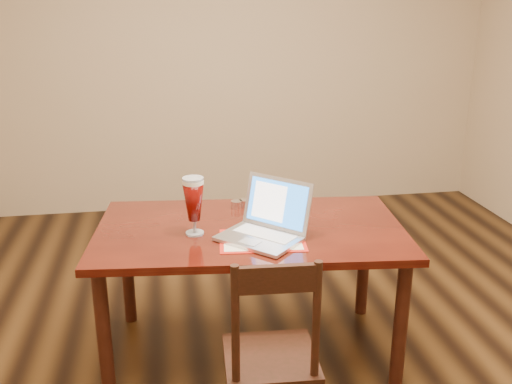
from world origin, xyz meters
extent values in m
plane|color=black|center=(0.00, 0.00, 0.00)|extent=(5.00, 5.00, 0.00)
cube|color=tan|center=(0.00, 2.50, 1.35)|extent=(4.50, 0.01, 2.70)
cube|color=#471109|center=(-0.18, 0.20, 0.69)|extent=(1.59, 1.00, 0.04)
cylinder|color=#33150C|center=(-0.89, -0.08, 0.33)|extent=(0.07, 0.07, 0.67)
cylinder|color=#33150C|center=(0.46, -0.22, 0.33)|extent=(0.07, 0.07, 0.67)
cylinder|color=#33150C|center=(-0.82, 0.61, 0.33)|extent=(0.07, 0.07, 0.67)
cylinder|color=#33150C|center=(0.53, 0.48, 0.33)|extent=(0.07, 0.07, 0.67)
cube|color=#B21B10|center=(-0.15, 0.02, 0.71)|extent=(0.42, 0.32, 0.00)
cube|color=silver|center=(-0.15, 0.02, 0.71)|extent=(0.38, 0.28, 0.00)
cube|color=#BCBCC0|center=(-0.17, 0.02, 0.72)|extent=(0.43, 0.43, 0.02)
cube|color=silver|center=(-0.13, 0.05, 0.73)|extent=(0.29, 0.29, 0.00)
cube|color=silver|center=(-0.22, -0.03, 0.73)|extent=(0.11, 0.11, 0.00)
cube|color=#BCBCC0|center=(-0.06, 0.13, 0.85)|extent=(0.31, 0.30, 0.24)
cube|color=blue|center=(-0.06, 0.13, 0.85)|extent=(0.27, 0.26, 0.20)
cube|color=white|center=(-0.09, 0.16, 0.85)|extent=(0.16, 0.16, 0.17)
cylinder|color=silver|center=(-0.45, 0.15, 0.71)|extent=(0.09, 0.09, 0.01)
cylinder|color=silver|center=(-0.45, 0.15, 0.75)|extent=(0.01, 0.01, 0.06)
cylinder|color=silver|center=(-0.45, 0.15, 0.97)|extent=(0.10, 0.10, 0.02)
cylinder|color=silver|center=(-0.45, 0.15, 0.99)|extent=(0.10, 0.10, 0.01)
cylinder|color=silver|center=(-0.21, 0.48, 0.73)|extent=(0.06, 0.06, 0.04)
cylinder|color=silver|center=(-0.16, 0.50, 0.73)|extent=(0.06, 0.06, 0.04)
cube|color=black|center=(-0.20, -0.44, 0.38)|extent=(0.39, 0.38, 0.04)
cylinder|color=black|center=(-0.34, -0.29, 0.18)|extent=(0.04, 0.04, 0.37)
cylinder|color=black|center=(-0.04, -0.30, 0.18)|extent=(0.04, 0.04, 0.37)
cylinder|color=black|center=(-0.35, -0.57, 0.64)|extent=(0.03, 0.03, 0.48)
cylinder|color=black|center=(-0.05, -0.59, 0.64)|extent=(0.03, 0.03, 0.48)
cube|color=black|center=(-0.20, -0.58, 0.82)|extent=(0.30, 0.04, 0.11)
camera|label=1|loc=(-0.58, -2.38, 1.77)|focal=40.00mm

